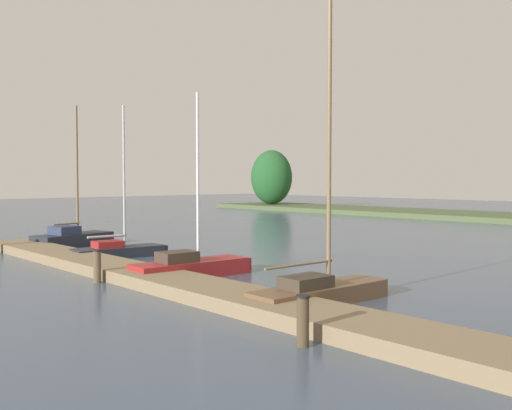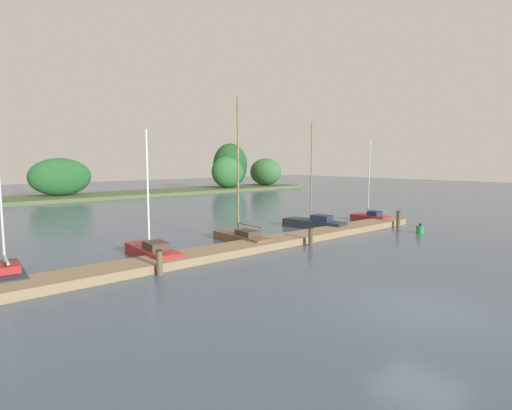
# 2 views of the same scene
# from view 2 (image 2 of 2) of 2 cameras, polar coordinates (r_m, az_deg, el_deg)

# --- Properties ---
(ground) EXTENTS (160.00, 160.00, 0.00)m
(ground) POSITION_cam_2_polar(r_m,az_deg,el_deg) (13.40, 22.06, -13.41)
(ground) COLOR #425166
(dock_pier) EXTENTS (29.81, 1.80, 0.35)m
(dock_pier) POSITION_cam_2_polar(r_m,az_deg,el_deg) (19.40, -4.21, -6.35)
(dock_pier) COLOR #847051
(dock_pier) RESTS_ON ground
(far_shore) EXTENTS (75.15, 8.00, 6.89)m
(far_shore) POSITION_cam_2_polar(r_m,az_deg,el_deg) (52.47, -19.05, 3.48)
(far_shore) COLOR #4C5B38
(far_shore) RESTS_ON ground
(sailboat_1) EXTENTS (1.40, 3.83, 5.96)m
(sailboat_1) POSITION_cam_2_polar(r_m,az_deg,el_deg) (17.97, -31.50, -7.85)
(sailboat_1) COLOR #232833
(sailboat_1) RESTS_ON ground
(sailboat_2) EXTENTS (1.36, 4.12, 5.77)m
(sailboat_2) POSITION_cam_2_polar(r_m,az_deg,el_deg) (19.16, -14.42, -6.18)
(sailboat_2) COLOR maroon
(sailboat_2) RESTS_ON ground
(sailboat_3) EXTENTS (1.20, 4.29, 7.71)m
(sailboat_3) POSITION_cam_2_polar(r_m,az_deg,el_deg) (22.07, -2.19, -4.20)
(sailboat_3) COLOR brown
(sailboat_3) RESTS_ON ground
(sailboat_4) EXTENTS (1.83, 4.47, 6.85)m
(sailboat_4) POSITION_cam_2_polar(r_m,az_deg,el_deg) (26.86, 7.97, -2.46)
(sailboat_4) COLOR #232833
(sailboat_4) RESTS_ON ground
(sailboat_5) EXTENTS (1.14, 2.88, 5.82)m
(sailboat_5) POSITION_cam_2_polar(r_m,az_deg,el_deg) (30.62, 15.52, -1.62)
(sailboat_5) COLOR maroon
(sailboat_5) RESTS_ON ground
(mooring_piling_1) EXTENTS (0.26, 0.26, 0.98)m
(mooring_piling_1) POSITION_cam_2_polar(r_m,az_deg,el_deg) (16.29, -13.31, -7.79)
(mooring_piling_1) COLOR brown
(mooring_piling_1) RESTS_ON ground
(mooring_piling_2) EXTENTS (0.26, 0.26, 0.95)m
(mooring_piling_2) POSITION_cam_2_polar(r_m,az_deg,el_deg) (21.39, 7.62, -4.37)
(mooring_piling_2) COLOR #4C3D28
(mooring_piling_2) RESTS_ON ground
(mooring_piling_3) EXTENTS (0.27, 0.27, 1.07)m
(mooring_piling_3) POSITION_cam_2_polar(r_m,az_deg,el_deg) (28.51, 19.21, -1.88)
(mooring_piling_3) COLOR #4C3D28
(mooring_piling_3) RESTS_ON ground
(channel_buoy_0) EXTENTS (0.46, 0.46, 0.62)m
(channel_buoy_0) POSITION_cam_2_polar(r_m,az_deg,el_deg) (26.71, 21.90, -3.17)
(channel_buoy_0) COLOR #23843D
(channel_buoy_0) RESTS_ON ground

